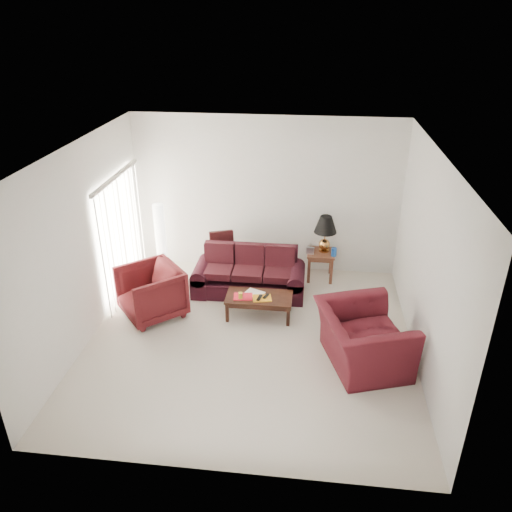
{
  "coord_description": "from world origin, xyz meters",
  "views": [
    {
      "loc": [
        0.85,
        -6.36,
        4.67
      ],
      "look_at": [
        0.0,
        0.85,
        1.05
      ],
      "focal_mm": 35.0,
      "sensor_mm": 36.0,
      "label": 1
    }
  ],
  "objects_px": {
    "sofa": "(249,273)",
    "floor_lamp": "(161,239)",
    "armchair_left": "(151,292)",
    "end_table": "(320,265)",
    "coffee_table": "(259,306)",
    "armchair_right": "(363,338)"
  },
  "relations": [
    {
      "from": "coffee_table",
      "to": "end_table",
      "type": "bearing_deg",
      "value": 64.61
    },
    {
      "from": "armchair_left",
      "to": "coffee_table",
      "type": "height_order",
      "value": "armchair_left"
    },
    {
      "from": "floor_lamp",
      "to": "coffee_table",
      "type": "xyz_separation_m",
      "value": [
        2.04,
        -1.33,
        -0.52
      ]
    },
    {
      "from": "floor_lamp",
      "to": "coffee_table",
      "type": "bearing_deg",
      "value": -33.13
    },
    {
      "from": "end_table",
      "to": "armchair_left",
      "type": "distance_m",
      "value": 3.24
    },
    {
      "from": "sofa",
      "to": "coffee_table",
      "type": "height_order",
      "value": "sofa"
    },
    {
      "from": "end_table",
      "to": "coffee_table",
      "type": "relative_size",
      "value": 0.51
    },
    {
      "from": "end_table",
      "to": "armchair_right",
      "type": "height_order",
      "value": "armchair_right"
    },
    {
      "from": "coffee_table",
      "to": "floor_lamp",
      "type": "bearing_deg",
      "value": 156.18
    },
    {
      "from": "sofa",
      "to": "end_table",
      "type": "bearing_deg",
      "value": 24.73
    },
    {
      "from": "sofa",
      "to": "coffee_table",
      "type": "relative_size",
      "value": 1.82
    },
    {
      "from": "sofa",
      "to": "floor_lamp",
      "type": "distance_m",
      "value": 1.89
    },
    {
      "from": "sofa",
      "to": "end_table",
      "type": "distance_m",
      "value": 1.47
    },
    {
      "from": "floor_lamp",
      "to": "end_table",
      "type": "bearing_deg",
      "value": 2.31
    },
    {
      "from": "armchair_right",
      "to": "coffee_table",
      "type": "distance_m",
      "value": 1.94
    },
    {
      "from": "end_table",
      "to": "armchair_left",
      "type": "xyz_separation_m",
      "value": [
        -2.8,
        -1.62,
        0.16
      ]
    },
    {
      "from": "end_table",
      "to": "armchair_left",
      "type": "relative_size",
      "value": 0.58
    },
    {
      "from": "floor_lamp",
      "to": "armchair_left",
      "type": "xyz_separation_m",
      "value": [
        0.25,
        -1.5,
        -0.28
      ]
    },
    {
      "from": "end_table",
      "to": "floor_lamp",
      "type": "relative_size",
      "value": 0.39
    },
    {
      "from": "end_table",
      "to": "armchair_left",
      "type": "height_order",
      "value": "armchair_left"
    },
    {
      "from": "sofa",
      "to": "armchair_right",
      "type": "bearing_deg",
      "value": -47.75
    },
    {
      "from": "armchair_left",
      "to": "coffee_table",
      "type": "bearing_deg",
      "value": 54.42
    }
  ]
}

